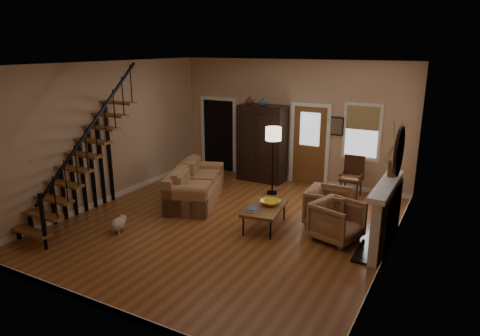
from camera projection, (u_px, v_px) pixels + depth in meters
The scene contains 15 objects.
room at pixel (248, 137), 10.31m from camera, with size 7.00×7.33×3.30m.
staircase at pixel (78, 149), 8.78m from camera, with size 0.94×2.80×3.20m, color brown, non-canonical shape.
fireplace at pixel (388, 210), 7.83m from camera, with size 0.33×1.95×2.30m.
armoire at pixel (262, 143), 11.74m from camera, with size 1.30×0.60×2.10m, color black, non-canonical shape.
vase_a at pixel (249, 100), 11.49m from camera, with size 0.24×0.24×0.25m, color #4C2619.
vase_b at pixel (263, 102), 11.31m from camera, with size 0.20×0.20×0.21m, color #334C60.
sofa at pixel (196, 185), 10.25m from camera, with size 0.97×2.25×0.84m, color #A06D48, non-canonical shape.
coffee_table at pixel (265, 217), 8.83m from camera, with size 0.70×1.20×0.46m, color brown, non-canonical shape.
bowl at pixel (270, 202), 8.85m from camera, with size 0.41×0.41×0.10m, color yellow.
books at pixel (253, 209), 8.56m from camera, with size 0.22×0.30×0.06m, color beige, non-canonical shape.
armchair_left at pixel (337, 221), 8.22m from camera, with size 0.83×0.85×0.78m, color brown.
armchair_right at pixel (328, 207), 8.94m from camera, with size 0.84×0.87×0.79m, color brown.
floor_lamp at pixel (273, 161), 10.68m from camera, with size 0.39×0.39×1.72m, color black, non-canonical shape.
side_chair at pixel (351, 177), 10.55m from camera, with size 0.54×0.54×1.02m, color #391F12, non-canonical shape.
dog at pixel (118, 225), 8.61m from camera, with size 0.25×0.43×0.31m, color beige, non-canonical shape.
Camera 1 is at (4.24, -7.22, 3.64)m, focal length 32.00 mm.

